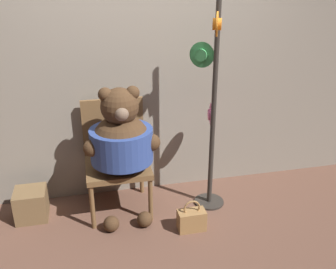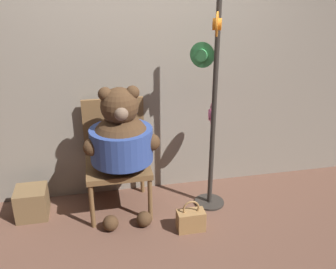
# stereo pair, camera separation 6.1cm
# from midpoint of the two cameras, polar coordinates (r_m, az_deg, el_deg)

# --- Properties ---
(ground_plane) EXTENTS (14.00, 14.00, 0.00)m
(ground_plane) POSITION_cam_midpoint_polar(r_m,az_deg,el_deg) (3.49, -3.16, -12.18)
(ground_plane) COLOR brown
(wall_back) EXTENTS (8.00, 0.10, 2.73)m
(wall_back) POSITION_cam_midpoint_polar(r_m,az_deg,el_deg) (3.47, -5.29, 12.16)
(wall_back) COLOR gray
(wall_back) RESTS_ON ground_plane
(chair) EXTENTS (0.56, 0.55, 0.99)m
(chair) POSITION_cam_midpoint_polar(r_m,az_deg,el_deg) (3.43, -8.44, -2.87)
(chair) COLOR brown
(chair) RESTS_ON ground_plane
(teddy_bear) EXTENTS (0.64, 0.57, 1.20)m
(teddy_bear) POSITION_cam_midpoint_polar(r_m,az_deg,el_deg) (3.19, -7.65, -1.04)
(teddy_bear) COLOR #4C331E
(teddy_bear) RESTS_ON ground_plane
(hat_display_rack) EXTENTS (0.33, 0.43, 1.87)m
(hat_display_rack) POSITION_cam_midpoint_polar(r_m,az_deg,el_deg) (3.28, 6.04, 3.16)
(hat_display_rack) COLOR #332D28
(hat_display_rack) RESTS_ON ground_plane
(handbag_on_ground) EXTENTS (0.24, 0.13, 0.29)m
(handbag_on_ground) POSITION_cam_midpoint_polar(r_m,az_deg,el_deg) (3.27, 3.07, -12.82)
(handbag_on_ground) COLOR #A87A47
(handbag_on_ground) RESTS_ON ground_plane
(wooden_crate) EXTENTS (0.27, 0.27, 0.27)m
(wooden_crate) POSITION_cam_midpoint_polar(r_m,az_deg,el_deg) (3.61, -20.56, -9.89)
(wooden_crate) COLOR brown
(wooden_crate) RESTS_ON ground_plane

